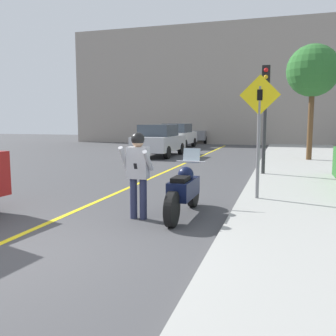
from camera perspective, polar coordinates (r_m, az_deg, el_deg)
name	(u,v)px	position (r m, az deg, el deg)	size (l,w,h in m)	color
ground_plane	(23,253)	(5.91, -21.26, -11.97)	(80.00, 80.00, 0.00)	#424244
road_center_line	(138,184)	(11.30, -4.65, -2.41)	(0.12, 36.00, 0.01)	yellow
building_backdrop	(238,84)	(30.69, 10.59, 12.46)	(28.00, 1.20, 9.48)	gray
motorcycle	(184,190)	(7.47, 2.44, -3.44)	(0.62, 2.31, 1.31)	black
person_biker	(138,167)	(7.15, -4.61, 0.19)	(0.59, 0.46, 1.67)	#282D4C
crossing_sign	(259,125)	(8.74, 13.70, 6.41)	(0.91, 0.08, 2.80)	slate
traffic_light	(265,99)	(12.94, 14.61, 10.14)	(0.26, 0.30, 3.57)	#2D2D30
street_tree	(313,71)	(18.40, 21.21, 13.58)	(2.31, 2.31, 5.15)	brown
parked_car_silver	(159,140)	(19.94, -1.34, 4.27)	(1.88, 4.20, 1.68)	black
parked_car_white	(178,136)	(26.06, 1.49, 4.97)	(1.88, 4.20, 1.68)	black
parked_car_grey	(199,133)	(31.88, 4.75, 5.36)	(1.88, 4.20, 1.68)	black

